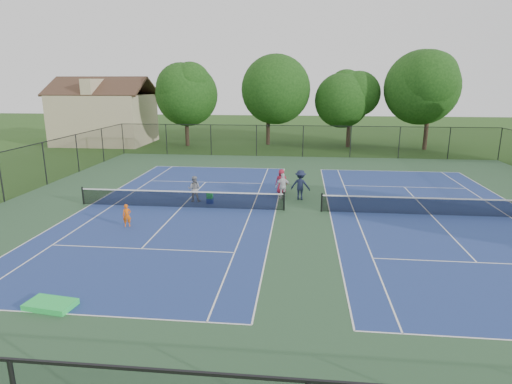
# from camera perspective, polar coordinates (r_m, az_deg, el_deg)

# --- Properties ---
(ground) EXTENTS (140.00, 140.00, 0.00)m
(ground) POSITION_cam_1_polar(r_m,az_deg,el_deg) (24.26, 6.22, -2.54)
(ground) COLOR #234716
(ground) RESTS_ON ground
(court_pad) EXTENTS (36.00, 36.00, 0.01)m
(court_pad) POSITION_cam_1_polar(r_m,az_deg,el_deg) (24.25, 6.22, -2.53)
(court_pad) COLOR #2E5238
(court_pad) RESTS_ON ground
(tennis_court_left) EXTENTS (12.00, 23.83, 1.07)m
(tennis_court_left) POSITION_cam_1_polar(r_m,az_deg,el_deg) (25.17, -9.92, -1.81)
(tennis_court_left) COLOR navy
(tennis_court_left) RESTS_ON ground
(tennis_court_right) EXTENTS (12.00, 23.83, 1.07)m
(tennis_court_right) POSITION_cam_1_polar(r_m,az_deg,el_deg) (25.27, 22.32, -2.64)
(tennis_court_right) COLOR navy
(tennis_court_right) RESTS_ON ground
(perimeter_fence) EXTENTS (36.08, 36.08, 3.02)m
(perimeter_fence) POSITION_cam_1_polar(r_m,az_deg,el_deg) (23.84, 6.33, 1.14)
(perimeter_fence) COLOR black
(perimeter_fence) RESTS_ON ground
(tree_back_a) EXTENTS (6.80, 6.80, 9.15)m
(tree_back_a) POSITION_cam_1_polar(r_m,az_deg,el_deg) (48.92, -9.39, 13.11)
(tree_back_a) COLOR #2D2116
(tree_back_a) RESTS_ON ground
(tree_back_b) EXTENTS (7.60, 7.60, 10.03)m
(tree_back_b) POSITION_cam_1_polar(r_m,az_deg,el_deg) (49.35, 1.66, 13.95)
(tree_back_b) COLOR #2D2116
(tree_back_b) RESTS_ON ground
(tree_back_c) EXTENTS (6.00, 6.00, 8.40)m
(tree_back_c) POSITION_cam_1_polar(r_m,az_deg,el_deg) (48.50, 12.47, 12.30)
(tree_back_c) COLOR #2D2116
(tree_back_c) RESTS_ON ground
(tree_back_d) EXTENTS (7.80, 7.80, 10.37)m
(tree_back_d) POSITION_cam_1_polar(r_m,az_deg,el_deg) (49.01, 22.27, 13.18)
(tree_back_d) COLOR #2D2116
(tree_back_d) RESTS_ON ground
(clapboard_house) EXTENTS (10.80, 8.10, 7.65)m
(clapboard_house) POSITION_cam_1_polar(r_m,az_deg,el_deg) (53.47, -19.51, 9.43)
(clapboard_house) COLOR tan
(clapboard_house) RESTS_ON ground
(child_player) EXTENTS (0.49, 0.41, 1.15)m
(child_player) POSITION_cam_1_polar(r_m,az_deg,el_deg) (22.39, -16.83, -3.02)
(child_player) COLOR #E95E0F
(child_player) RESTS_ON ground
(instructor) EXTENTS (0.80, 0.64, 1.58)m
(instructor) POSITION_cam_1_polar(r_m,az_deg,el_deg) (26.09, -8.24, 0.42)
(instructor) COLOR gray
(instructor) RESTS_ON ground
(bystander_a) EXTENTS (1.02, 0.67, 1.62)m
(bystander_a) POSITION_cam_1_polar(r_m,az_deg,el_deg) (26.47, 3.61, 0.78)
(bystander_a) COLOR white
(bystander_a) RESTS_ON ground
(bystander_b) EXTENTS (1.30, 0.90, 1.85)m
(bystander_b) POSITION_cam_1_polar(r_m,az_deg,el_deg) (26.37, 5.94, 0.94)
(bystander_b) COLOR #191F37
(bystander_b) RESTS_ON ground
(bystander_c) EXTENTS (0.82, 0.57, 1.59)m
(bystander_c) POSITION_cam_1_polar(r_m,az_deg,el_deg) (27.82, 3.41, 1.44)
(bystander_c) COLOR maroon
(bystander_c) RESTS_ON ground
(ball_crate) EXTENTS (0.38, 0.29, 0.32)m
(ball_crate) POSITION_cam_1_polar(r_m,az_deg,el_deg) (25.71, -6.17, -1.19)
(ball_crate) COLOR navy
(ball_crate) RESTS_ON ground
(ball_hopper) EXTENTS (0.36, 0.30, 0.38)m
(ball_hopper) POSITION_cam_1_polar(r_m,az_deg,el_deg) (25.61, -6.19, -0.43)
(ball_hopper) COLOR green
(ball_hopper) RESTS_ON ball_crate
(green_tarp) EXTENTS (1.63, 1.05, 0.19)m
(green_tarp) POSITION_cam_1_polar(r_m,az_deg,el_deg) (15.73, -25.72, -13.37)
(green_tarp) COLOR green
(green_tarp) RESTS_ON ground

